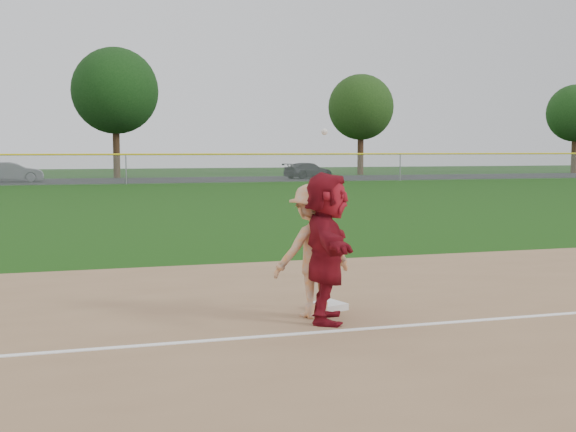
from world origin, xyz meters
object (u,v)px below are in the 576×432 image
object	(u,v)px
base_runner	(327,247)
car_mid	(12,172)
first_base	(328,306)
car_right	(308,171)

from	to	relation	value
base_runner	car_mid	size ratio (longest dim) A/B	0.47
first_base	car_right	bearing A→B (deg)	72.40
base_runner	car_right	size ratio (longest dim) A/B	0.47
base_runner	car_right	xyz separation A→B (m)	(14.63, 45.97, -0.40)
first_base	car_mid	xyz separation A→B (m)	(-7.91, 45.32, 0.64)
first_base	car_mid	bearing A→B (deg)	99.90
car_mid	car_right	world-z (taller)	car_mid
first_base	car_right	xyz separation A→B (m)	(14.37, 45.30, 0.57)
first_base	base_runner	xyz separation A→B (m)	(-0.26, -0.67, 0.96)
first_base	base_runner	size ratio (longest dim) A/B	0.21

